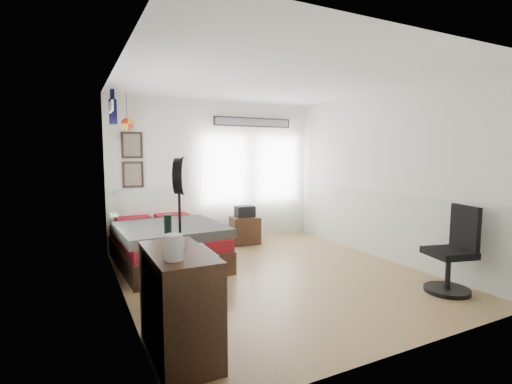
% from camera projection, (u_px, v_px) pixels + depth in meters
% --- Properties ---
extents(ground_plane, '(4.00, 4.50, 0.01)m').
position_uv_depth(ground_plane, '(275.00, 276.00, 5.21)').
color(ground_plane, '#92724D').
extents(room_shell, '(4.02, 4.52, 2.71)m').
position_uv_depth(room_shell, '(264.00, 160.00, 5.17)').
color(room_shell, silver).
rests_on(room_shell, ground_plane).
extents(wall_decor, '(3.55, 1.32, 1.44)m').
position_uv_depth(wall_decor, '(161.00, 130.00, 6.23)').
color(wall_decor, '#3D2A1E').
rests_on(wall_decor, room_shell).
extents(bed, '(1.54, 2.08, 0.65)m').
position_uv_depth(bed, '(167.00, 244.00, 5.72)').
color(bed, black).
rests_on(bed, ground_plane).
extents(dresser, '(0.48, 1.00, 0.90)m').
position_uv_depth(dresser, '(179.00, 303.00, 3.14)').
color(dresser, black).
rests_on(dresser, ground_plane).
extents(armchair, '(0.69, 0.71, 0.63)m').
position_uv_depth(armchair, '(183.00, 277.00, 4.19)').
color(armchair, '#59595A').
rests_on(armchair, ground_plane).
extents(nightstand, '(0.56, 0.46, 0.51)m').
position_uv_depth(nightstand, '(245.00, 230.00, 7.03)').
color(nightstand, black).
rests_on(nightstand, ground_plane).
extents(task_chair, '(0.58, 0.58, 1.08)m').
position_uv_depth(task_chair, '(453.00, 257.00, 4.55)').
color(task_chair, black).
rests_on(task_chair, ground_plane).
extents(kettle, '(0.17, 0.15, 0.20)m').
position_uv_depth(kettle, '(173.00, 247.00, 2.81)').
color(kettle, silver).
rests_on(kettle, dresser).
extents(bottle, '(0.07, 0.07, 0.27)m').
position_uv_depth(bottle, '(168.00, 230.00, 3.25)').
color(bottle, black).
rests_on(bottle, dresser).
extents(stand_fan, '(0.21, 0.30, 0.78)m').
position_uv_depth(stand_fan, '(180.00, 178.00, 3.08)').
color(stand_fan, black).
rests_on(stand_fan, dresser).
extents(black_bag, '(0.36, 0.24, 0.21)m').
position_uv_depth(black_bag, '(245.00, 211.00, 7.00)').
color(black_bag, black).
rests_on(black_bag, nightstand).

